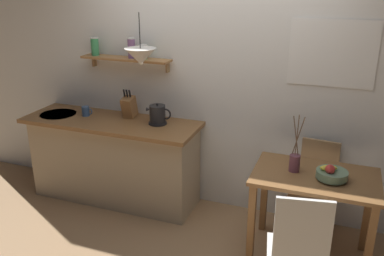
{
  "coord_description": "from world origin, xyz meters",
  "views": [
    {
      "loc": [
        1.16,
        -3.14,
        2.29
      ],
      "look_at": [
        -0.1,
        0.25,
        0.95
      ],
      "focal_mm": 38.84,
      "sensor_mm": 36.0,
      "label": 1
    }
  ],
  "objects_px": {
    "knife_block": "(129,107)",
    "pendant_lamp": "(141,56)",
    "twig_vase": "(295,162)",
    "dining_chair_near": "(298,252)",
    "coffee_mug_by_sink": "(86,111)",
    "dining_table": "(314,190)",
    "dining_chair_far": "(315,185)",
    "fruit_bowl": "(331,174)",
    "electric_kettle": "(158,115)"
  },
  "relations": [
    {
      "from": "knife_block",
      "to": "pendant_lamp",
      "type": "height_order",
      "value": "pendant_lamp"
    },
    {
      "from": "twig_vase",
      "to": "dining_chair_near",
      "type": "bearing_deg",
      "value": -78.92
    },
    {
      "from": "knife_block",
      "to": "coffee_mug_by_sink",
      "type": "height_order",
      "value": "knife_block"
    },
    {
      "from": "dining_table",
      "to": "coffee_mug_by_sink",
      "type": "height_order",
      "value": "coffee_mug_by_sink"
    },
    {
      "from": "dining_chair_near",
      "to": "pendant_lamp",
      "type": "distance_m",
      "value": 2.12
    },
    {
      "from": "dining_table",
      "to": "coffee_mug_by_sink",
      "type": "relative_size",
      "value": 8.14
    },
    {
      "from": "knife_block",
      "to": "pendant_lamp",
      "type": "bearing_deg",
      "value": -39.93
    },
    {
      "from": "dining_chair_far",
      "to": "fruit_bowl",
      "type": "relative_size",
      "value": 3.62
    },
    {
      "from": "twig_vase",
      "to": "electric_kettle",
      "type": "xyz_separation_m",
      "value": [
        -1.38,
        0.34,
        0.13
      ]
    },
    {
      "from": "pendant_lamp",
      "to": "dining_table",
      "type": "bearing_deg",
      "value": -6.67
    },
    {
      "from": "electric_kettle",
      "to": "coffee_mug_by_sink",
      "type": "distance_m",
      "value": 0.81
    },
    {
      "from": "dining_chair_far",
      "to": "fruit_bowl",
      "type": "height_order",
      "value": "fruit_bowl"
    },
    {
      "from": "fruit_bowl",
      "to": "electric_kettle",
      "type": "distance_m",
      "value": 1.72
    },
    {
      "from": "dining_chair_near",
      "to": "pendant_lamp",
      "type": "height_order",
      "value": "pendant_lamp"
    },
    {
      "from": "dining_chair_near",
      "to": "knife_block",
      "type": "bearing_deg",
      "value": 148.25
    },
    {
      "from": "dining_chair_far",
      "to": "knife_block",
      "type": "distance_m",
      "value": 1.97
    },
    {
      "from": "pendant_lamp",
      "to": "dining_chair_near",
      "type": "bearing_deg",
      "value": -30.14
    },
    {
      "from": "twig_vase",
      "to": "coffee_mug_by_sink",
      "type": "bearing_deg",
      "value": 172.06
    },
    {
      "from": "coffee_mug_by_sink",
      "to": "pendant_lamp",
      "type": "height_order",
      "value": "pendant_lamp"
    },
    {
      "from": "dining_chair_near",
      "to": "twig_vase",
      "type": "xyz_separation_m",
      "value": [
        -0.15,
        0.75,
        0.31
      ]
    },
    {
      "from": "fruit_bowl",
      "to": "coffee_mug_by_sink",
      "type": "bearing_deg",
      "value": 171.78
    },
    {
      "from": "dining_table",
      "to": "electric_kettle",
      "type": "relative_size",
      "value": 3.78
    },
    {
      "from": "twig_vase",
      "to": "coffee_mug_by_sink",
      "type": "xyz_separation_m",
      "value": [
        -2.19,
        0.3,
        0.09
      ]
    },
    {
      "from": "dining_table",
      "to": "electric_kettle",
      "type": "xyz_separation_m",
      "value": [
        -1.55,
        0.35,
        0.36
      ]
    },
    {
      "from": "dining_chair_near",
      "to": "knife_block",
      "type": "relative_size",
      "value": 3.31
    },
    {
      "from": "dining_chair_near",
      "to": "coffee_mug_by_sink",
      "type": "xyz_separation_m",
      "value": [
        -2.33,
        1.06,
        0.4
      ]
    },
    {
      "from": "dining_chair_near",
      "to": "dining_chair_far",
      "type": "distance_m",
      "value": 1.14
    },
    {
      "from": "fruit_bowl",
      "to": "coffee_mug_by_sink",
      "type": "height_order",
      "value": "coffee_mug_by_sink"
    },
    {
      "from": "dining_chair_far",
      "to": "pendant_lamp",
      "type": "height_order",
      "value": "pendant_lamp"
    },
    {
      "from": "knife_block",
      "to": "dining_chair_near",
      "type": "bearing_deg",
      "value": -31.75
    },
    {
      "from": "pendant_lamp",
      "to": "knife_block",
      "type": "bearing_deg",
      "value": 140.07
    },
    {
      "from": "dining_chair_far",
      "to": "twig_vase",
      "type": "distance_m",
      "value": 0.56
    },
    {
      "from": "twig_vase",
      "to": "electric_kettle",
      "type": "height_order",
      "value": "twig_vase"
    },
    {
      "from": "dining_chair_far",
      "to": "fruit_bowl",
      "type": "bearing_deg",
      "value": -73.8
    },
    {
      "from": "fruit_bowl",
      "to": "knife_block",
      "type": "relative_size",
      "value": 0.8
    },
    {
      "from": "electric_kettle",
      "to": "pendant_lamp",
      "type": "height_order",
      "value": "pendant_lamp"
    },
    {
      "from": "electric_kettle",
      "to": "pendant_lamp",
      "type": "relative_size",
      "value": 0.57
    },
    {
      "from": "dining_table",
      "to": "dining_chair_near",
      "type": "xyz_separation_m",
      "value": [
        -0.03,
        -0.74,
        -0.09
      ]
    },
    {
      "from": "electric_kettle",
      "to": "knife_block",
      "type": "relative_size",
      "value": 0.86
    },
    {
      "from": "electric_kettle",
      "to": "fruit_bowl",
      "type": "bearing_deg",
      "value": -13.22
    },
    {
      "from": "knife_block",
      "to": "pendant_lamp",
      "type": "distance_m",
      "value": 0.68
    },
    {
      "from": "coffee_mug_by_sink",
      "to": "dining_chair_near",
      "type": "bearing_deg",
      "value": -24.38
    },
    {
      "from": "dining_table",
      "to": "dining_chair_near",
      "type": "relative_size",
      "value": 0.98
    },
    {
      "from": "dining_chair_near",
      "to": "twig_vase",
      "type": "relative_size",
      "value": 2.06
    },
    {
      "from": "twig_vase",
      "to": "knife_block",
      "type": "xyz_separation_m",
      "value": [
        -1.73,
        0.41,
        0.16
      ]
    },
    {
      "from": "fruit_bowl",
      "to": "electric_kettle",
      "type": "relative_size",
      "value": 0.93
    },
    {
      "from": "fruit_bowl",
      "to": "knife_block",
      "type": "height_order",
      "value": "knife_block"
    },
    {
      "from": "electric_kettle",
      "to": "dining_chair_far",
      "type": "bearing_deg",
      "value": 1.88
    },
    {
      "from": "dining_chair_near",
      "to": "dining_chair_far",
      "type": "relative_size",
      "value": 1.15
    },
    {
      "from": "dining_chair_far",
      "to": "coffee_mug_by_sink",
      "type": "height_order",
      "value": "coffee_mug_by_sink"
    }
  ]
}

